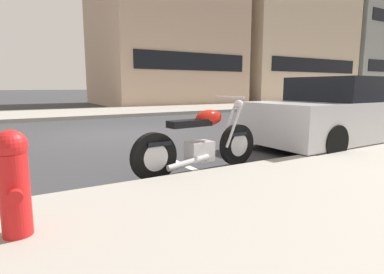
# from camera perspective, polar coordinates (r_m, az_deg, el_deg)

# --- Properties ---
(ground_plane) EXTENTS (260.00, 260.00, 0.00)m
(ground_plane) POSITION_cam_1_polar(r_m,az_deg,el_deg) (8.76, -13.72, 0.38)
(ground_plane) COLOR #333335
(sidewalk_far_curb) EXTENTS (120.00, 5.00, 0.14)m
(sidewalk_far_curb) POSITION_cam_1_polar(r_m,az_deg,el_deg) (21.16, 12.90, 5.54)
(sidewalk_far_curb) COLOR gray
(sidewalk_far_curb) RESTS_ON ground
(parking_stall_stripe) EXTENTS (0.12, 2.20, 0.01)m
(parking_stall_stripe) POSITION_cam_1_polar(r_m,az_deg,el_deg) (5.13, -0.70, -5.38)
(parking_stall_stripe) COLOR silver
(parking_stall_stripe) RESTS_ON ground
(parked_motorcycle) EXTENTS (2.24, 0.63, 1.13)m
(parked_motorcycle) POSITION_cam_1_polar(r_m,az_deg,el_deg) (4.75, 1.59, -1.15)
(parked_motorcycle) COLOR black
(parked_motorcycle) RESTS_ON ground
(parked_car_mid_block) EXTENTS (4.52, 1.98, 1.48)m
(parked_car_mid_block) POSITION_cam_1_polar(r_m,az_deg,el_deg) (7.81, 25.33, 3.84)
(parked_car_mid_block) COLOR silver
(parked_car_mid_block) RESTS_ON ground
(fire_hydrant) EXTENTS (0.24, 0.36, 0.83)m
(fire_hydrant) POSITION_cam_1_polar(r_m,az_deg,el_deg) (2.77, -29.42, -6.84)
(fire_hydrant) COLOR red
(fire_hydrant) RESTS_ON sidewalk_near_curb
(townhouse_mid_block) EXTENTS (9.40, 9.05, 12.96)m
(townhouse_mid_block) POSITION_cam_1_polar(r_m,az_deg,el_deg) (25.06, -5.42, 20.99)
(townhouse_mid_block) COLOR tan
(townhouse_mid_block) RESTS_ON ground
(townhouse_near_left) EXTENTS (11.59, 8.69, 13.53)m
(townhouse_near_left) POSITION_cam_1_polar(r_m,az_deg,el_deg) (31.63, 15.33, 18.73)
(townhouse_near_left) COLOR beige
(townhouse_near_left) RESTS_ON ground
(townhouse_far_uphill) EXTENTS (9.24, 8.80, 14.80)m
(townhouse_far_uphill) POSITION_cam_1_polar(r_m,az_deg,el_deg) (40.31, 26.99, 16.83)
(townhouse_far_uphill) COLOR #939993
(townhouse_far_uphill) RESTS_ON ground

